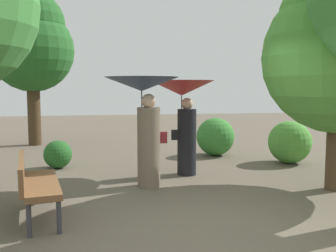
{
  "coord_description": "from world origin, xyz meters",
  "views": [
    {
      "loc": [
        -1.3,
        -4.33,
        1.76
      ],
      "look_at": [
        0.0,
        2.69,
        1.03
      ],
      "focal_mm": 40.34,
      "sensor_mm": 36.0,
      "label": 1
    }
  ],
  "objects_px": {
    "person_left": "(144,107)",
    "tree_near_left": "(32,42)",
    "person_right": "(183,103)",
    "park_bench": "(35,181)"
  },
  "relations": [
    {
      "from": "person_left",
      "to": "park_bench",
      "type": "height_order",
      "value": "person_left"
    },
    {
      "from": "person_left",
      "to": "person_right",
      "type": "distance_m",
      "value": 1.17
    },
    {
      "from": "person_right",
      "to": "park_bench",
      "type": "distance_m",
      "value": 3.42
    },
    {
      "from": "park_bench",
      "to": "tree_near_left",
      "type": "distance_m",
      "value": 7.39
    },
    {
      "from": "person_right",
      "to": "tree_near_left",
      "type": "xyz_separation_m",
      "value": [
        -3.58,
        4.71,
        1.66
      ]
    },
    {
      "from": "person_left",
      "to": "tree_near_left",
      "type": "distance_m",
      "value": 6.36
    },
    {
      "from": "park_bench",
      "to": "tree_near_left",
      "type": "relative_size",
      "value": 0.34
    },
    {
      "from": "park_bench",
      "to": "person_right",
      "type": "bearing_deg",
      "value": -60.01
    },
    {
      "from": "person_left",
      "to": "person_right",
      "type": "relative_size",
      "value": 1.02
    },
    {
      "from": "person_right",
      "to": "park_bench",
      "type": "bearing_deg",
      "value": 123.49
    }
  ]
}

